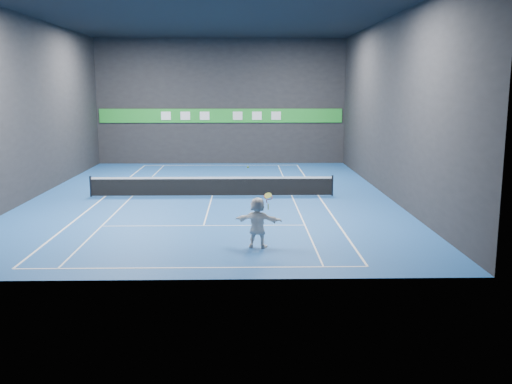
{
  "coord_description": "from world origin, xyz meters",
  "views": [
    {
      "loc": [
        1.64,
        -28.86,
        5.48
      ],
      "look_at": [
        2.11,
        -7.07,
        1.5
      ],
      "focal_mm": 40.0,
      "sensor_mm": 36.0,
      "label": 1
    }
  ],
  "objects_px": {
    "player": "(258,222)",
    "tennis_racket": "(268,198)",
    "tennis_ball": "(248,167)",
    "tennis_net": "(212,186)"
  },
  "relations": [
    {
      "from": "tennis_ball",
      "to": "tennis_net",
      "type": "relative_size",
      "value": 0.01
    },
    {
      "from": "player",
      "to": "tennis_racket",
      "type": "relative_size",
      "value": 2.82
    },
    {
      "from": "tennis_ball",
      "to": "tennis_net",
      "type": "xyz_separation_m",
      "value": [
        -1.78,
        9.41,
        -2.26
      ]
    },
    {
      "from": "tennis_racket",
      "to": "tennis_ball",
      "type": "bearing_deg",
      "value": 165.4
    },
    {
      "from": "tennis_racket",
      "to": "tennis_net",
      "type": "bearing_deg",
      "value": 104.46
    },
    {
      "from": "player",
      "to": "tennis_racket",
      "type": "height_order",
      "value": "tennis_racket"
    },
    {
      "from": "tennis_racket",
      "to": "player",
      "type": "bearing_deg",
      "value": -172.53
    },
    {
      "from": "tennis_ball",
      "to": "tennis_net",
      "type": "height_order",
      "value": "tennis_ball"
    },
    {
      "from": "player",
      "to": "tennis_net",
      "type": "bearing_deg",
      "value": -64.45
    },
    {
      "from": "player",
      "to": "tennis_net",
      "type": "distance_m",
      "value": 9.87
    }
  ]
}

